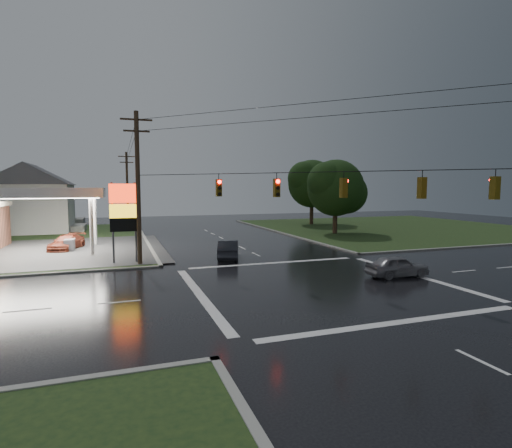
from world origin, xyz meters
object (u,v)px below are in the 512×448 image
object	(u,v)px
house_near	(32,197)
house_far	(40,196)
tree_ne_far	(313,184)
car_pump	(67,242)
utility_pole_n	(127,189)
pylon_sign	(124,210)
car_north	(228,249)
tree_ne_near	(337,188)
utility_pole_nw	(138,186)
car_crossing	(397,266)

from	to	relation	value
house_near	house_far	world-z (taller)	same
house_far	tree_ne_far	xyz separation A→B (m)	(39.10, -14.01, 1.77)
house_near	car_pump	xyz separation A→B (m)	(5.62, -16.98, -3.73)
utility_pole_n	house_near	xyz separation A→B (m)	(-11.45, -2.00, -1.06)
pylon_sign	car_north	distance (m)	8.48
pylon_sign	car_pump	xyz separation A→B (m)	(-4.83, 8.52, -3.33)
tree_ne_near	car_pump	bearing A→B (deg)	-174.23
pylon_sign	car_pump	size ratio (longest dim) A/B	1.28
utility_pole_nw	house_near	bearing A→B (deg)	113.37
tree_ne_far	car_crossing	xyz separation A→B (m)	(-11.53, -33.86, -5.50)
house_near	car_crossing	xyz separation A→B (m)	(26.57, -35.87, -3.73)
tree_ne_near	car_pump	distance (m)	30.02
pylon_sign	tree_ne_near	xyz separation A→B (m)	(24.64, 11.49, 1.55)
house_near	car_crossing	size ratio (longest dim) A/B	2.77
house_far	car_crossing	size ratio (longest dim) A/B	2.77
car_pump	tree_ne_near	bearing A→B (deg)	23.97
car_crossing	house_near	bearing A→B (deg)	39.59
utility_pole_n	tree_ne_far	size ratio (longest dim) A/B	1.07
pylon_sign	car_crossing	size ratio (longest dim) A/B	1.50
utility_pole_n	car_north	xyz separation A→B (m)	(6.81, -27.95, -4.74)
car_pump	house_far	bearing A→B (deg)	121.07
utility_pole_nw	tree_ne_far	bearing A→B (deg)	42.59
house_far	car_north	size ratio (longest dim) A/B	2.48
utility_pole_n	car_pump	world-z (taller)	utility_pole_n
house_near	car_pump	world-z (taller)	house_near
car_crossing	car_pump	bearing A→B (deg)	51.02
utility_pole_n	pylon_sign	bearing A→B (deg)	-92.08
house_far	tree_ne_far	bearing A→B (deg)	-19.71
car_pump	car_north	bearing A→B (deg)	-17.18
tree_ne_near	car_north	size ratio (longest dim) A/B	2.02
pylon_sign	utility_pole_nw	world-z (taller)	utility_pole_nw
utility_pole_n	tree_ne_near	xyz separation A→B (m)	(23.64, -16.01, 0.09)
house_near	car_north	xyz separation A→B (m)	(18.26, -25.95, -3.67)
house_near	car_north	world-z (taller)	house_near
utility_pole_nw	house_far	distance (m)	40.48
house_far	car_north	xyz separation A→B (m)	(19.26, -37.95, -3.67)
pylon_sign	car_pump	world-z (taller)	pylon_sign
car_crossing	car_pump	xyz separation A→B (m)	(-20.95, 18.89, 0.00)
pylon_sign	house_near	size ratio (longest dim) A/B	0.54
car_north	car_pump	distance (m)	15.49
house_near	tree_ne_near	size ratio (longest dim) A/B	1.23
car_north	house_near	bearing A→B (deg)	-37.85
utility_pole_nw	house_near	world-z (taller)	utility_pole_nw
pylon_sign	house_near	world-z (taller)	house_near
house_near	tree_ne_near	xyz separation A→B (m)	(35.09, -14.01, 1.16)
tree_ne_far	car_crossing	distance (m)	36.19
car_north	car_crossing	xyz separation A→B (m)	(8.32, -9.92, -0.05)
car_pump	utility_pole_n	bearing A→B (deg)	91.13
utility_pole_n	house_far	size ratio (longest dim) A/B	0.95
utility_pole_nw	house_near	distance (m)	28.90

